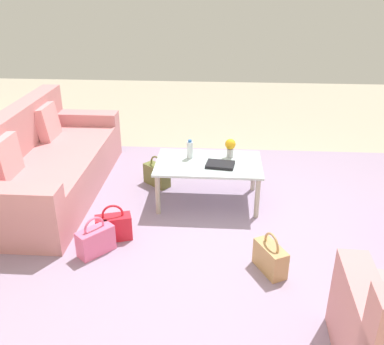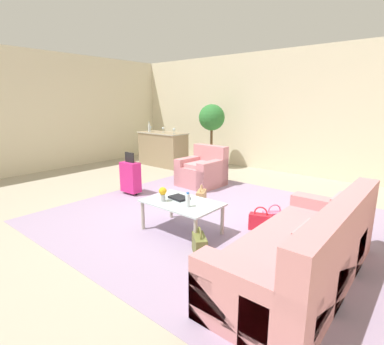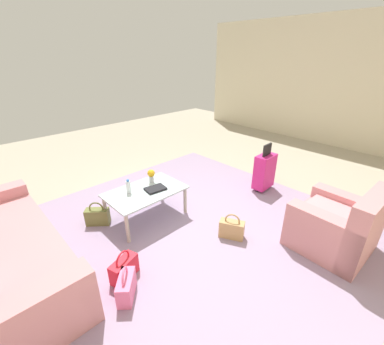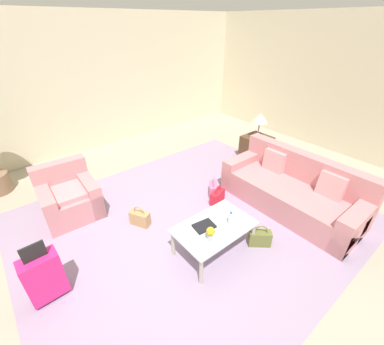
# 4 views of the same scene
# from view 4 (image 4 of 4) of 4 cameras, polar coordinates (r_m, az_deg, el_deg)

# --- Properties ---
(ground_plane) EXTENTS (12.00, 12.00, 0.00)m
(ground_plane) POSITION_cam_4_polar(r_m,az_deg,el_deg) (3.99, -4.75, -15.30)
(ground_plane) COLOR #A89E89
(wall_back) EXTENTS (10.24, 0.12, 3.10)m
(wall_back) POSITION_cam_4_polar(r_m,az_deg,el_deg) (6.70, -26.64, 16.33)
(wall_back) COLOR beige
(wall_back) RESTS_ON ground
(wall_right) EXTENTS (0.12, 8.00, 3.10)m
(wall_right) POSITION_cam_4_polar(r_m,az_deg,el_deg) (7.09, 31.86, 15.65)
(wall_right) COLOR beige
(wall_right) RESTS_ON ground
(area_rug) EXTENTS (5.20, 4.40, 0.01)m
(area_rug) POSITION_cam_4_polar(r_m,az_deg,el_deg) (4.36, 0.26, -10.26)
(area_rug) COLOR #9984A3
(area_rug) RESTS_ON ground
(couch) EXTENTS (0.96, 2.36, 0.92)m
(couch) POSITION_cam_4_polar(r_m,az_deg,el_deg) (4.82, 21.54, -3.76)
(couch) COLOR #C67F84
(couch) RESTS_ON ground
(armchair) EXTENTS (0.89, 0.88, 0.87)m
(armchair) POSITION_cam_4_polar(r_m,az_deg,el_deg) (4.80, -25.65, -5.10)
(armchair) COLOR #C67F84
(armchair) RESTS_ON ground
(coffee_table) EXTENTS (1.09, 0.69, 0.45)m
(coffee_table) POSITION_cam_4_polar(r_m,az_deg,el_deg) (3.61, 4.99, -12.45)
(coffee_table) COLOR silver
(coffee_table) RESTS_ON ground
(water_bottle) EXTENTS (0.06, 0.06, 0.20)m
(water_bottle) POSITION_cam_4_polar(r_m,az_deg,el_deg) (3.58, 8.58, -10.07)
(water_bottle) COLOR silver
(water_bottle) RESTS_ON coffee_table
(coffee_table_book) EXTENTS (0.30, 0.24, 0.03)m
(coffee_table_book) POSITION_cam_4_polar(r_m,az_deg,el_deg) (3.55, 2.70, -11.80)
(coffee_table_book) COLOR black
(coffee_table_book) RESTS_ON coffee_table
(flower_vase) EXTENTS (0.11, 0.11, 0.21)m
(flower_vase) POSITION_cam_4_polar(r_m,az_deg,el_deg) (3.30, 4.13, -13.23)
(flower_vase) COLOR #B2B7BC
(flower_vase) RESTS_ON coffee_table
(side_table) EXTENTS (0.58, 0.58, 0.53)m
(side_table) POSITION_cam_4_polar(r_m,az_deg,el_deg) (6.32, 14.06, 5.47)
(side_table) COLOR #513823
(side_table) RESTS_ON ground
(table_lamp) EXTENTS (0.37, 0.37, 0.57)m
(table_lamp) POSITION_cam_4_polar(r_m,az_deg,el_deg) (6.07, 14.91, 11.55)
(table_lamp) COLOR #ADA899
(table_lamp) RESTS_ON side_table
(suitcase_magenta) EXTENTS (0.41, 0.23, 0.85)m
(suitcase_magenta) POSITION_cam_4_polar(r_m,az_deg,el_deg) (3.57, -30.03, -19.33)
(suitcase_magenta) COLOR #D12375
(suitcase_magenta) RESTS_ON ground
(handbag_red) EXTENTS (0.35, 0.23, 0.36)m
(handbag_red) POSITION_cam_4_polar(r_m,az_deg,el_deg) (4.67, 5.68, -5.36)
(handbag_red) COLOR red
(handbag_red) RESTS_ON ground
(handbag_olive) EXTENTS (0.33, 0.32, 0.36)m
(handbag_olive) POSITION_cam_4_polar(r_m,az_deg,el_deg) (3.99, 14.82, -13.84)
(handbag_olive) COLOR olive
(handbag_olive) RESTS_ON ground
(handbag_pink) EXTENTS (0.32, 0.33, 0.36)m
(handbag_pink) POSITION_cam_4_polar(r_m,az_deg,el_deg) (4.85, 4.75, -3.71)
(handbag_pink) COLOR pink
(handbag_pink) RESTS_ON ground
(handbag_tan) EXTENTS (0.27, 0.35, 0.36)m
(handbag_tan) POSITION_cam_4_polar(r_m,az_deg,el_deg) (4.27, -11.51, -9.90)
(handbag_tan) COLOR tan
(handbag_tan) RESTS_ON ground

